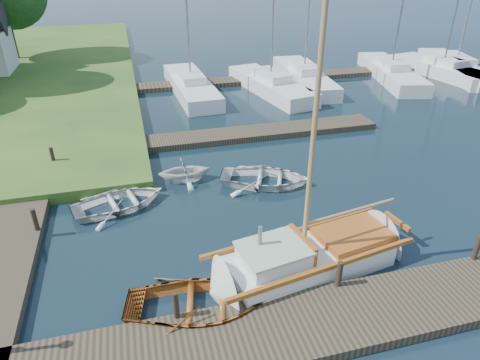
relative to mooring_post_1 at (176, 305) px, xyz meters
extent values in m
plane|color=black|center=(3.00, 5.00, -0.70)|extent=(160.00, 160.00, 0.00)
cube|color=#2B231A|center=(3.00, -1.00, -0.55)|extent=(18.00, 2.20, 0.30)
cube|color=#2B231A|center=(-5.00, 7.00, -0.55)|extent=(2.20, 18.00, 0.30)
cube|color=#2B231A|center=(5.00, 11.50, -0.55)|extent=(14.00, 1.60, 0.30)
cube|color=#2B231A|center=(13.00, 21.00, -0.55)|extent=(30.00, 1.60, 0.30)
cylinder|color=black|center=(0.00, 0.00, 0.00)|extent=(0.16, 0.16, 0.80)
cylinder|color=black|center=(4.50, 0.00, 0.00)|extent=(0.16, 0.16, 0.80)
cylinder|color=black|center=(9.00, 0.00, 0.00)|extent=(0.16, 0.16, 0.80)
cylinder|color=black|center=(-4.00, 5.00, 0.00)|extent=(0.16, 0.16, 0.80)
cylinder|color=black|center=(-4.00, 10.00, 0.00)|extent=(0.16, 0.16, 0.80)
cube|color=silver|center=(4.11, 1.20, -0.47)|extent=(5.27, 2.84, 0.90)
cone|color=silver|center=(7.11, 1.73, -0.47)|extent=(1.62, 2.16, 1.96)
cone|color=silver|center=(1.20, 0.69, -0.47)|extent=(1.32, 2.10, 1.96)
cube|color=brown|center=(3.95, 2.12, 0.04)|extent=(6.13, 1.19, 0.14)
cube|color=brown|center=(4.27, 0.27, 0.04)|extent=(6.13, 1.19, 0.14)
cube|color=brown|center=(7.46, 1.79, 0.04)|extent=(0.31, 1.10, 0.14)
cube|color=silver|center=(2.93, 0.99, 0.20)|extent=(2.02, 1.69, 0.44)
cube|color=#99B596|center=(2.93, 0.99, 0.45)|extent=(2.13, 1.81, 0.08)
cube|color=brown|center=(3.86, 1.16, 0.28)|extent=(0.36, 1.40, 0.60)
cylinder|color=slate|center=(2.58, 1.23, 0.78)|extent=(0.12, 0.12, 0.60)
cube|color=brown|center=(5.68, 1.48, 0.08)|extent=(2.43, 1.86, 0.20)
cylinder|color=olive|center=(3.91, 1.16, 4.18)|extent=(0.14, 0.14, 8.40)
cylinder|color=olive|center=(5.49, 1.44, 0.98)|extent=(3.17, 0.65, 0.10)
imported|color=brown|center=(0.62, 0.30, -0.30)|extent=(4.34, 3.48, 0.80)
imported|color=silver|center=(-1.34, 6.20, -0.35)|extent=(3.93, 3.26, 0.70)
imported|color=silver|center=(1.34, 7.64, -0.13)|extent=(2.17, 1.88, 1.13)
imported|color=silver|center=(4.47, 6.51, -0.32)|extent=(4.38, 3.79, 0.76)
cube|color=silver|center=(3.50, 19.50, -0.25)|extent=(2.62, 9.08, 0.90)
cube|color=silver|center=(3.50, 19.50, 0.45)|extent=(1.55, 3.21, 0.50)
cube|color=silver|center=(8.63, 18.32, -0.25)|extent=(3.78, 8.75, 0.90)
cube|color=silver|center=(8.63, 18.32, 0.45)|extent=(1.94, 3.18, 0.50)
cube|color=silver|center=(11.56, 19.69, -0.25)|extent=(3.02, 9.43, 0.90)
cube|color=silver|center=(11.56, 19.69, 0.45)|extent=(1.68, 3.36, 0.50)
cube|color=silver|center=(18.15, 19.17, -0.25)|extent=(4.23, 9.69, 0.90)
cube|color=silver|center=(18.15, 19.17, 0.45)|extent=(2.09, 3.53, 0.50)
cube|color=silver|center=(22.25, 18.80, -0.25)|extent=(3.56, 8.50, 0.90)
cube|color=silver|center=(22.25, 18.80, 0.45)|extent=(1.87, 3.08, 0.50)
cube|color=silver|center=(23.70, 19.20, -0.25)|extent=(4.60, 9.95, 0.90)
cube|color=silver|center=(23.70, 19.20, 0.45)|extent=(2.22, 3.64, 0.50)
cylinder|color=#332114|center=(-9.00, 31.00, 1.64)|extent=(0.36, 0.36, 3.67)
camera|label=1|loc=(-0.46, -8.04, 7.94)|focal=32.00mm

